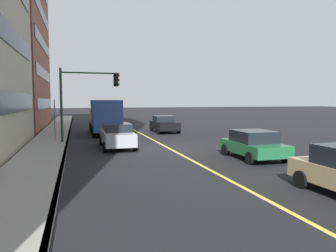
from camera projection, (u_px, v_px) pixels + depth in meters
The scene contains 10 objects.
ground at pixel (169, 148), 19.66m from camera, with size 200.00×200.00×0.00m, color black.
sidewalk_slab at pixel (43, 152), 17.66m from camera, with size 80.00×2.52×0.15m, color gray.
curb_edge at pixel (65, 151), 17.99m from camera, with size 80.00×0.16×0.15m, color slate.
lane_stripe_center at pixel (169, 148), 19.66m from camera, with size 80.00×0.16×0.01m, color #D8CC4C.
car_black at pixel (164, 124), 29.13m from camera, with size 4.07×2.07×1.51m.
car_silver at pixel (117, 135), 19.76m from camera, with size 4.54×1.94×1.53m.
car_green at pixel (254, 144), 16.15m from camera, with size 3.86×2.10×1.43m.
truck_blue at pixel (105, 116), 27.56m from camera, with size 7.29×2.43×2.96m.
traffic_light_mast at pixel (86, 92), 21.68m from camera, with size 0.28×4.01×5.11m.
street_sign_post at pixel (55, 117), 22.13m from camera, with size 0.60×0.08×3.02m.
Camera 1 is at (-18.72, 5.41, 3.00)m, focal length 34.03 mm.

